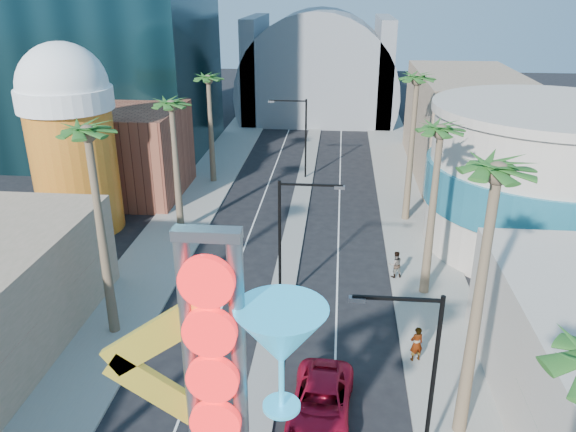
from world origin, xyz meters
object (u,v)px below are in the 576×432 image
object	(u,v)px
neon_sign	(244,396)
pedestrian_a	(416,344)
pedestrian_b	(395,264)
red_pickup	(321,403)

from	to	relation	value
neon_sign	pedestrian_a	world-z (taller)	neon_sign
neon_sign	pedestrian_a	bearing A→B (deg)	60.11
neon_sign	pedestrian_b	size ratio (longest dim) A/B	6.80
pedestrian_a	red_pickup	bearing A→B (deg)	22.82
pedestrian_a	pedestrian_b	size ratio (longest dim) A/B	1.07
pedestrian_a	pedestrian_b	bearing A→B (deg)	-108.53
neon_sign	pedestrian_a	distance (m)	15.00
neon_sign	pedestrian_a	size ratio (longest dim) A/B	6.33
red_pickup	pedestrian_b	size ratio (longest dim) A/B	3.17
red_pickup	pedestrian_b	world-z (taller)	pedestrian_b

